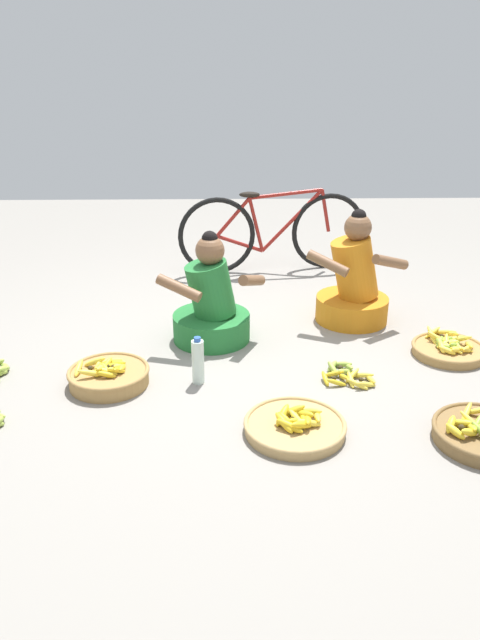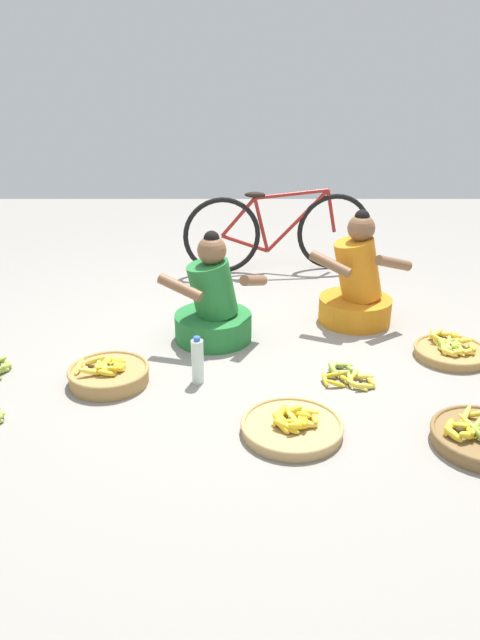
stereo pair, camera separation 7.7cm
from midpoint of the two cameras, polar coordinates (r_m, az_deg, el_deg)
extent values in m
plane|color=gray|center=(3.81, -0.65, -3.68)|extent=(10.00, 10.00, 0.00)
cylinder|color=#237233|center=(4.05, -3.28, -0.65)|extent=(0.52, 0.52, 0.18)
cylinder|color=#237233|center=(3.95, -3.37, 2.94)|extent=(0.40, 0.35, 0.41)
sphere|color=brown|center=(3.87, -3.46, 6.64)|extent=(0.19, 0.19, 0.19)
sphere|color=black|center=(3.84, -3.49, 7.73)|extent=(0.10, 0.10, 0.10)
cylinder|color=brown|center=(3.78, -6.43, 3.05)|extent=(0.31, 0.18, 0.16)
cylinder|color=brown|center=(3.89, 0.60, 3.80)|extent=(0.20, 0.31, 0.16)
cylinder|color=orange|center=(4.42, 10.11, 1.09)|extent=(0.52, 0.52, 0.18)
cylinder|color=orange|center=(4.31, 10.39, 4.83)|extent=(0.39, 0.31, 0.48)
sphere|color=brown|center=(4.23, 10.68, 8.68)|extent=(0.19, 0.19, 0.19)
sphere|color=black|center=(4.22, 10.75, 9.68)|extent=(0.10, 0.10, 0.10)
cylinder|color=brown|center=(4.12, 7.84, 5.38)|extent=(0.30, 0.22, 0.16)
cylinder|color=brown|center=(4.23, 13.66, 5.40)|extent=(0.30, 0.22, 0.16)
torus|color=black|center=(5.30, -2.64, 7.99)|extent=(0.68, 0.14, 0.68)
torus|color=black|center=(5.51, 8.04, 8.39)|extent=(0.68, 0.14, 0.68)
cylinder|color=maroon|center=(5.39, 4.56, 9.43)|extent=(0.55, 0.11, 0.55)
cylinder|color=maroon|center=(5.33, 1.12, 9.05)|extent=(0.15, 0.05, 0.49)
cylinder|color=maroon|center=(5.33, 4.00, 11.92)|extent=(0.65, 0.13, 0.08)
cylinder|color=maroon|center=(5.35, -0.43, 7.30)|extent=(0.42, 0.09, 0.18)
cylinder|color=maroon|center=(5.28, -1.09, 9.77)|extent=(0.32, 0.08, 0.35)
cylinder|color=maroon|center=(5.46, 7.75, 10.29)|extent=(0.11, 0.05, 0.38)
ellipsoid|color=black|center=(5.26, 0.49, 11.88)|extent=(0.18, 0.08, 0.05)
cylinder|color=tan|center=(3.08, 4.53, -10.23)|extent=(0.51, 0.51, 0.05)
torus|color=tan|center=(3.07, 4.54, -9.84)|extent=(0.52, 0.52, 0.02)
ellipsoid|color=yellow|center=(3.08, 6.69, -9.19)|extent=(0.04, 0.14, 0.06)
ellipsoid|color=yellow|center=(3.13, 6.05, -8.66)|extent=(0.13, 0.10, 0.07)
ellipsoid|color=yellow|center=(3.10, 4.57, -8.93)|extent=(0.09, 0.14, 0.07)
ellipsoid|color=yellow|center=(3.04, 4.76, -9.44)|extent=(0.10, 0.13, 0.08)
ellipsoid|color=yellow|center=(3.03, 5.88, -9.74)|extent=(0.14, 0.05, 0.07)
sphere|color=#382D19|center=(3.08, 5.59, -9.17)|extent=(0.03, 0.03, 0.03)
ellipsoid|color=gold|center=(3.08, 5.32, -9.18)|extent=(0.03, 0.12, 0.05)
ellipsoid|color=gold|center=(3.12, 4.69, -8.71)|extent=(0.12, 0.08, 0.06)
ellipsoid|color=gold|center=(3.10, 3.47, -8.93)|extent=(0.09, 0.12, 0.06)
ellipsoid|color=gold|center=(3.04, 3.68, -9.48)|extent=(0.10, 0.11, 0.07)
ellipsoid|color=gold|center=(3.04, 4.79, -9.62)|extent=(0.12, 0.07, 0.07)
sphere|color=#382D19|center=(3.08, 4.35, -9.15)|extent=(0.03, 0.03, 0.03)
ellipsoid|color=gold|center=(3.05, 5.72, -9.46)|extent=(0.05, 0.15, 0.08)
ellipsoid|color=gold|center=(3.09, 5.30, -8.92)|extent=(0.13, 0.14, 0.08)
ellipsoid|color=gold|center=(3.10, 4.26, -8.70)|extent=(0.15, 0.05, 0.09)
ellipsoid|color=gold|center=(3.07, 3.36, -9.05)|extent=(0.11, 0.15, 0.09)
ellipsoid|color=gold|center=(3.01, 3.49, -9.77)|extent=(0.11, 0.15, 0.08)
ellipsoid|color=gold|center=(3.00, 4.02, -10.05)|extent=(0.15, 0.10, 0.07)
ellipsoid|color=gold|center=(3.00, 5.24, -9.93)|extent=(0.15, 0.11, 0.08)
sphere|color=#382D19|center=(3.05, 4.48, -9.45)|extent=(0.03, 0.03, 0.03)
cylinder|color=#A87F47|center=(4.06, 18.77, -2.82)|extent=(0.46, 0.46, 0.05)
torus|color=#A87F47|center=(4.05, 18.81, -2.49)|extent=(0.47, 0.47, 0.02)
ellipsoid|color=yellow|center=(4.06, 20.50, -2.24)|extent=(0.05, 0.16, 0.07)
ellipsoid|color=yellow|center=(4.11, 19.75, -1.73)|extent=(0.15, 0.11, 0.09)
ellipsoid|color=yellow|center=(4.10, 19.10, -1.78)|extent=(0.16, 0.05, 0.07)
ellipsoid|color=yellow|center=(4.04, 18.57, -2.01)|extent=(0.08, 0.16, 0.09)
ellipsoid|color=yellow|center=(3.99, 19.03, -2.54)|extent=(0.12, 0.14, 0.05)
ellipsoid|color=yellow|center=(3.99, 19.89, -2.66)|extent=(0.16, 0.03, 0.06)
ellipsoid|color=yellow|center=(4.03, 20.43, -2.51)|extent=(0.13, 0.13, 0.06)
sphere|color=#382D19|center=(4.05, 19.54, -2.21)|extent=(0.03, 0.03, 0.03)
ellipsoid|color=yellow|center=(4.17, 19.09, -1.27)|extent=(0.05, 0.16, 0.09)
ellipsoid|color=yellow|center=(4.21, 18.45, -1.10)|extent=(0.15, 0.11, 0.07)
ellipsoid|color=yellow|center=(4.18, 17.41, -1.13)|extent=(0.15, 0.12, 0.06)
ellipsoid|color=yellow|center=(4.11, 17.31, -1.38)|extent=(0.04, 0.16, 0.09)
ellipsoid|color=yellow|center=(4.08, 17.89, -1.70)|extent=(0.14, 0.12, 0.09)
ellipsoid|color=yellow|center=(4.10, 18.90, -1.83)|extent=(0.16, 0.10, 0.06)
sphere|color=#382D19|center=(4.14, 18.19, -1.46)|extent=(0.03, 0.03, 0.03)
ellipsoid|color=#8CAD38|center=(4.05, 19.35, -2.17)|extent=(0.04, 0.12, 0.06)
ellipsoid|color=#8CAD38|center=(4.07, 19.06, -1.97)|extent=(0.10, 0.11, 0.06)
ellipsoid|color=#8CAD38|center=(4.07, 18.41, -1.84)|extent=(0.12, 0.05, 0.07)
ellipsoid|color=#8CAD38|center=(4.04, 18.01, -1.99)|extent=(0.10, 0.12, 0.07)
ellipsoid|color=#8CAD38|center=(4.01, 18.09, -2.21)|extent=(0.06, 0.12, 0.07)
ellipsoid|color=#8CAD38|center=(3.99, 18.63, -2.48)|extent=(0.12, 0.08, 0.05)
ellipsoid|color=#8CAD38|center=(4.01, 19.30, -2.32)|extent=(0.11, 0.10, 0.08)
sphere|color=#382D19|center=(4.03, 18.69, -2.14)|extent=(0.03, 0.03, 0.03)
ellipsoid|color=yellow|center=(4.01, 19.50, -2.45)|extent=(0.04, 0.12, 0.06)
ellipsoid|color=yellow|center=(4.04, 18.84, -2.13)|extent=(0.12, 0.07, 0.07)
ellipsoid|color=yellow|center=(4.02, 18.38, -2.20)|extent=(0.12, 0.08, 0.06)
ellipsoid|color=yellow|center=(3.98, 18.18, -2.45)|extent=(0.04, 0.12, 0.07)
ellipsoid|color=yellow|center=(3.95, 18.63, -2.76)|extent=(0.11, 0.10, 0.05)
ellipsoid|color=yellow|center=(3.97, 19.45, -2.70)|extent=(0.11, 0.10, 0.06)
sphere|color=#382D19|center=(3.99, 18.86, -2.45)|extent=(0.03, 0.03, 0.03)
cylinder|color=#A87F47|center=(3.59, -12.99, -5.37)|extent=(0.46, 0.46, 0.09)
torus|color=#A87F47|center=(3.57, -13.05, -4.76)|extent=(0.47, 0.47, 0.02)
ellipsoid|color=yellow|center=(3.54, -11.79, -4.47)|extent=(0.04, 0.12, 0.05)
ellipsoid|color=yellow|center=(3.59, -12.22, -4.07)|extent=(0.12, 0.06, 0.06)
ellipsoid|color=yellow|center=(3.57, -13.23, -4.17)|extent=(0.08, 0.12, 0.08)
ellipsoid|color=yellow|center=(3.53, -13.31, -4.60)|extent=(0.10, 0.11, 0.07)
ellipsoid|color=yellow|center=(3.50, -12.36, -4.70)|extent=(0.12, 0.08, 0.07)
sphere|color=#382D19|center=(3.55, -12.58, -4.39)|extent=(0.03, 0.03, 0.03)
ellipsoid|color=yellow|center=(3.53, -12.12, -4.35)|extent=(0.06, 0.14, 0.08)
ellipsoid|color=yellow|center=(3.62, -12.79, -3.91)|extent=(0.14, 0.04, 0.06)
ellipsoid|color=yellow|center=(3.58, -13.95, -4.18)|extent=(0.06, 0.14, 0.08)
ellipsoid|color=yellow|center=(3.51, -13.30, -4.77)|extent=(0.14, 0.04, 0.07)
sphere|color=#382D19|center=(3.56, -13.03, -4.35)|extent=(0.03, 0.03, 0.03)
ellipsoid|color=yellow|center=(3.54, -13.69, -4.46)|extent=(0.05, 0.15, 0.08)
ellipsoid|color=yellow|center=(3.61, -14.28, -3.89)|extent=(0.15, 0.06, 0.09)
ellipsoid|color=yellow|center=(3.58, -15.73, -4.40)|extent=(0.04, 0.15, 0.07)
ellipsoid|color=yellow|center=(3.50, -14.70, -4.92)|extent=(0.15, 0.07, 0.08)
sphere|color=#382D19|center=(3.56, -14.70, -4.48)|extent=(0.03, 0.03, 0.03)
ellipsoid|color=gold|center=(3.51, -12.31, -4.63)|extent=(0.04, 0.12, 0.08)
ellipsoid|color=gold|center=(3.56, -12.86, -4.32)|extent=(0.12, 0.05, 0.06)
ellipsoid|color=gold|center=(3.53, -13.93, -4.62)|extent=(0.04, 0.12, 0.07)
ellipsoid|color=gold|center=(3.48, -13.28, -5.08)|extent=(0.12, 0.03, 0.06)
sphere|color=#382D19|center=(3.52, -13.12, -4.66)|extent=(0.03, 0.03, 0.03)
ellipsoid|color=yellow|center=(3.29, 21.21, -8.06)|extent=(0.16, 0.07, 0.08)
ellipsoid|color=yellow|center=(3.24, 20.15, -8.38)|extent=(0.11, 0.14, 0.09)
ellipsoid|color=yellow|center=(3.18, 20.61, -9.13)|extent=(0.11, 0.15, 0.08)
ellipsoid|color=yellow|center=(3.14, 20.62, -9.63)|extent=(0.06, 0.12, 0.08)
ellipsoid|color=yellow|center=(3.17, 19.82, -9.24)|extent=(0.12, 0.09, 0.06)
ellipsoid|color=yellow|center=(3.13, 18.82, -9.41)|extent=(0.09, 0.12, 0.08)
ellipsoid|color=yellow|center=(3.09, 19.17, -10.01)|extent=(0.10, 0.12, 0.07)
ellipsoid|color=yellow|center=(3.10, 20.36, -10.02)|extent=(0.12, 0.08, 0.08)
sphere|color=#382D19|center=(3.13, 19.71, -9.66)|extent=(0.03, 0.03, 0.03)
ellipsoid|color=#8CAD38|center=(3.18, 21.06, -9.25)|extent=(0.12, 0.13, 0.08)
ellipsoid|color=#9EB747|center=(3.90, -22.12, -4.33)|extent=(0.06, 0.12, 0.08)
ellipsoid|color=#9EB747|center=(3.94, -22.05, -4.13)|extent=(0.10, 0.11, 0.06)
ellipsoid|color=#9EB747|center=(3.39, -22.52, -8.74)|extent=(0.05, 0.12, 0.07)
ellipsoid|color=#9EB747|center=(3.70, 9.78, -4.45)|extent=(0.05, 0.13, 0.07)
ellipsoid|color=#9EB747|center=(3.73, 9.18, -4.20)|extent=(0.13, 0.08, 0.06)
ellipsoid|color=#9EB747|center=(3.70, 8.20, -4.40)|extent=(0.10, 0.12, 0.05)
ellipsoid|color=#9EB747|center=(3.65, 8.26, -4.63)|extent=(0.08, 0.13, 0.08)
ellipsoid|color=#9EB747|center=(3.64, 9.44, -4.88)|extent=(0.13, 0.08, 0.07)
sphere|color=#382D19|center=(3.68, 8.97, -4.53)|extent=(0.03, 0.03, 0.03)
ellipsoid|color=gold|center=(3.59, 9.22, -5.37)|extent=(0.06, 0.13, 0.06)
ellipsoid|color=gold|center=(3.61, 8.31, -5.09)|extent=(0.13, 0.04, 0.06)
ellipsoid|color=gold|center=(3.55, 7.53, -5.58)|extent=(0.05, 0.13, 0.07)
ellipsoid|color=gold|center=(3.52, 8.55, -5.92)|extent=(0.13, 0.03, 0.07)
sphere|color=#382D19|center=(3.57, 8.39, -5.51)|extent=(0.03, 0.03, 0.03)
ellipsoid|color=yellow|center=(3.60, 11.75, -5.56)|extent=(0.05, 0.14, 0.05)
ellipsoid|color=yellow|center=(3.63, 11.03, -5.20)|extent=(0.14, 0.08, 0.06)
ellipsoid|color=yellow|center=(3.60, 10.06, -5.24)|extent=(0.12, 0.12, 0.08)
ellipsoid|color=yellow|center=(3.56, 9.91, -5.64)|extent=(0.04, 0.14, 0.07)
ellipsoid|color=yellow|center=(3.52, 10.52, -6.04)|extent=(0.13, 0.10, 0.06)
ellipsoid|color=yellow|center=(3.53, 11.32, -6.05)|extent=(0.14, 0.07, 0.06)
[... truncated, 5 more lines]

